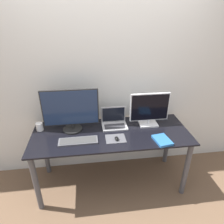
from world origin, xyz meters
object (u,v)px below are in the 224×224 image
monitor_right (149,109)px  book (162,140)px  keyboard (78,141)px  mug (40,127)px  mouse (117,138)px  laptop (114,121)px  monitor_left (71,110)px

monitor_right → book: monitor_right is taller
keyboard → mug: size_ratio=4.57×
monitor_right → mouse: monitor_right is taller
monitor_right → book: (0.05, -0.37, -0.20)m
monitor_right → laptop: 0.46m
book → mug: (-1.37, 0.41, 0.03)m
monitor_left → monitor_right: (0.93, 0.00, -0.05)m
laptop → keyboard: bearing=-145.8°
monitor_left → mug: bearing=173.8°
keyboard → monitor_left: bearing=105.5°
book → laptop: bearing=139.3°
laptop → book: laptop is taller
keyboard → mouse: bearing=-3.7°
monitor_left → keyboard: bearing=-74.5°
mouse → book: bearing=-9.7°
keyboard → laptop: bearing=34.2°
mouse → laptop: bearing=86.9°
monitor_left → mouse: 0.61m
book → mug: bearing=163.4°
keyboard → book: bearing=-7.0°
laptop → keyboard: 0.53m
monitor_left → book: 1.08m
keyboard → book: 0.92m
mug → keyboard: bearing=-33.0°
monitor_right → keyboard: size_ratio=1.11×
monitor_right → laptop: size_ratio=1.56×
mouse → monitor_left: bearing=150.0°
monitor_right → mug: 1.33m
monitor_right → keyboard: (-0.86, -0.26, -0.20)m
monitor_left → mug: 0.44m
laptop → mouse: size_ratio=4.42×
monitor_right → keyboard: monitor_right is taller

